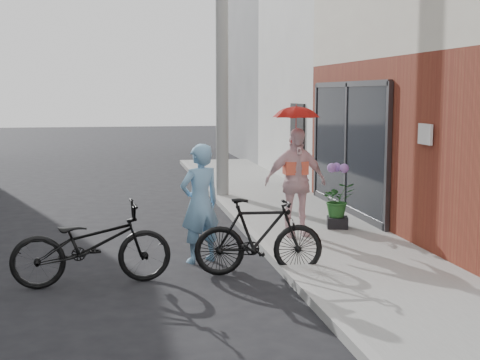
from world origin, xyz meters
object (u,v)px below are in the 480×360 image
object	(u,v)px
officer	(200,203)
kimono_woman	(295,182)
bike_right	(259,236)
utility_pole	(222,43)
planter	(337,222)
bike_left	(92,244)

from	to	relation	value
officer	kimono_woman	bearing A→B (deg)	-172.71
bike_right	utility_pole	bearing A→B (deg)	-0.30
planter	bike_left	bearing A→B (deg)	-149.96
bike_right	planter	distance (m)	2.91
bike_right	kimono_woman	size ratio (longest dim) A/B	0.99
officer	bike_right	distance (m)	1.11
officer	bike_left	bearing A→B (deg)	8.03
planter	officer	bearing A→B (deg)	-150.63
utility_pole	bike_right	size ratio (longest dim) A/B	4.06
officer	bike_left	xyz separation A→B (m)	(-1.48, -0.90, -0.33)
utility_pole	officer	size ratio (longest dim) A/B	4.11
bike_left	planter	xyz separation A→B (m)	(4.02, 2.33, -0.31)
utility_pole	planter	world-z (taller)	utility_pole
utility_pole	officer	xyz separation A→B (m)	(-1.19, -5.49, -2.65)
officer	kimono_woman	xyz separation A→B (m)	(1.67, 0.98, 0.14)
kimono_woman	planter	xyz separation A→B (m)	(0.87, 0.45, -0.78)
bike_left	kimono_woman	size ratio (longest dim) A/B	1.14
utility_pole	bike_right	distance (m)	6.98
planter	bike_right	bearing A→B (deg)	-129.71
bike_left	utility_pole	bearing A→B (deg)	-27.98
planter	kimono_woman	bearing A→B (deg)	-152.68
kimono_woman	planter	bearing A→B (deg)	23.46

